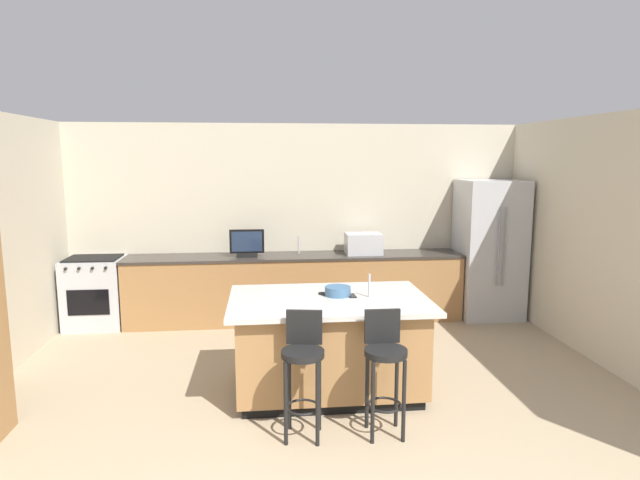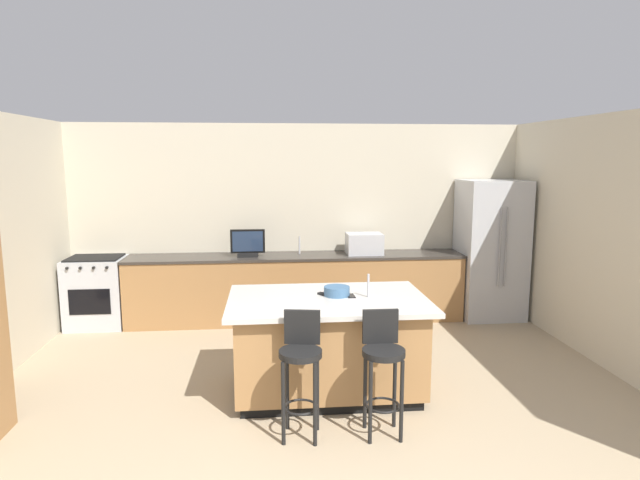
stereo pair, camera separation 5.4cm
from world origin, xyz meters
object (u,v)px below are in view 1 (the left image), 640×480
fruit_bowl (338,291)px  cell_phone (352,296)px  kitchen_island (329,344)px  tv_monitor (247,244)px  tv_remote (326,295)px  refrigerator (489,249)px  bar_stool_left (303,363)px  microwave (363,244)px  range_oven (95,292)px  bar_stool_right (385,362)px

fruit_bowl → cell_phone: fruit_bowl is taller
kitchen_island → tv_monitor: size_ratio=4.08×
tv_remote → refrigerator: bearing=0.1°
cell_phone → bar_stool_left: bearing=-124.4°
refrigerator → microwave: bearing=178.0°
kitchen_island → range_oven: bearing=141.0°
range_oven → tv_remote: bearing=-38.1°
bar_stool_right → bar_stool_left: bearing=178.2°
refrigerator → bar_stool_right: refrigerator is taller
tv_monitor → tv_remote: 2.29m
range_oven → tv_remote: (2.79, -2.19, 0.46)m
bar_stool_right → fruit_bowl: bearing=106.6°
bar_stool_left → range_oven: bearing=138.4°
range_oven → cell_phone: (3.02, -2.23, 0.46)m
fruit_bowl → tv_remote: 0.11m
microwave → tv_remote: size_ratio=2.82×
tv_remote → bar_stool_left: bearing=-148.2°
fruit_bowl → cell_phone: (0.13, -0.03, -0.04)m
bar_stool_left → refrigerator: bearing=56.0°
bar_stool_left → fruit_bowl: 1.01m
range_oven → tv_remote: size_ratio=5.45×
cell_phone → tv_remote: 0.24m
kitchen_island → microwave: microwave is taller
range_oven → cell_phone: size_ratio=6.18×
range_oven → bar_stool_right: size_ratio=0.93×
bar_stool_left → tv_remote: size_ratio=5.89×
refrigerator → bar_stool_right: 3.73m
fruit_bowl → tv_remote: (-0.11, 0.01, -0.03)m
kitchen_island → bar_stool_left: (-0.30, -0.78, 0.14)m
refrigerator → tv_monitor: refrigerator is taller
refrigerator → range_oven: (-5.30, 0.06, -0.49)m
refrigerator → microwave: size_ratio=3.96×
tv_remote → kitchen_island: bearing=-120.1°
range_oven → bar_stool_right: bar_stool_right is taller
fruit_bowl → cell_phone: bearing=-14.6°
bar_stool_left → bar_stool_right: 0.65m
kitchen_island → tv_monitor: tv_monitor is taller
range_oven → tv_remote: tv_remote is taller
kitchen_island → tv_remote: 0.47m
bar_stool_right → fruit_bowl: 0.99m
kitchen_island → bar_stool_right: bearing=-66.7°
microwave → bar_stool_left: 3.26m
tv_remote → tv_monitor: bearing=70.6°
refrigerator → kitchen_island: bearing=-138.5°
tv_monitor → fruit_bowl: size_ratio=1.85×
bar_stool_left → bar_stool_right: (0.65, -0.03, -0.00)m
range_oven → bar_stool_right: 4.41m
tv_monitor → tv_remote: (0.81, -2.14, -0.15)m
kitchen_island → refrigerator: size_ratio=0.97×
bar_stool_left → tv_remote: 0.97m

